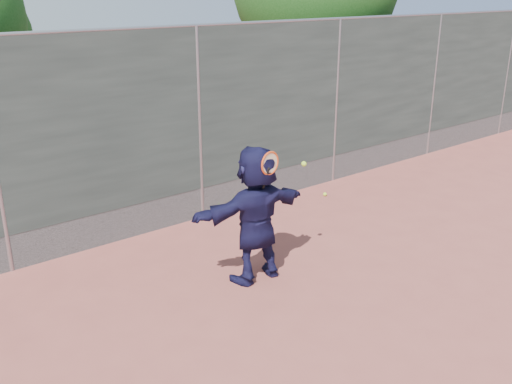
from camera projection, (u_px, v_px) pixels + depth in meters
ground at (367, 305)px, 6.69m from camera, size 80.00×80.00×0.00m
player at (256, 214)px, 7.04m from camera, size 1.65×0.58×1.75m
ball_ground at (325, 194)px, 10.18m from camera, size 0.07×0.07×0.07m
fence at (199, 121)px, 8.73m from camera, size 20.00×0.06×3.03m
swing_action at (273, 165)px, 6.74m from camera, size 0.77×0.13×0.51m
weed_clump at (221, 207)px, 9.31m from camera, size 0.68×0.07×0.30m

